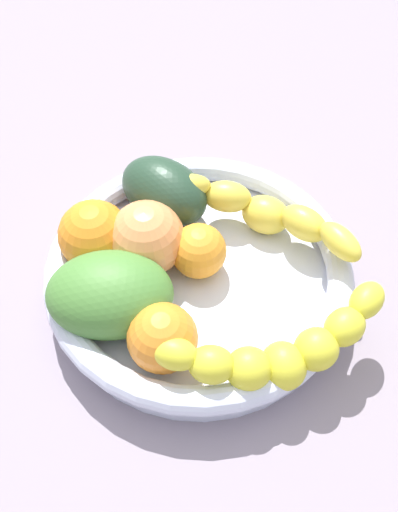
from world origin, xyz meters
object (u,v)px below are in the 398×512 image
Objects in this scene: orange_front at (201,251)px; peach_blush at (147,238)px; fruit_bowl at (199,274)px; mango_green at (110,294)px; orange_mid_right at (163,338)px; banana_draped_left at (280,351)px; avocado_dark at (164,191)px; orange_mid_left at (95,235)px; banana_draped_right at (264,212)px.

orange_front is 5.19cm from peach_blush.
orange_front reaches higher than fruit_bowl.
mango_green is 6.66cm from peach_blush.
peach_blush is at bearing 8.18° from orange_mid_right.
avocado_dark is (18.11, 9.44, 0.16)cm from banana_draped_left.
avocado_dark is (16.54, -0.12, 0.23)cm from orange_mid_right.
orange_mid_left reaches higher than banana_draped_left.
banana_draped_right reaches higher than orange_front.
fruit_bowl is at bearing -21.66° from orange_mid_right.
peach_blush reaches higher than banana_draped_left.
banana_draped_left is 20.21cm from orange_mid_left.
orange_mid_left is 0.61× the size of mango_green.
banana_draped_right reaches higher than banana_draped_left.
avocado_dark is at bearing 21.42° from fruit_bowl.
orange_front is 8.07cm from avocado_dark.
fruit_bowl is 8.76cm from banana_draped_right.
orange_mid_right is at bearing 143.78° from banana_draped_right.
banana_draped_right is 11.76cm from peach_blush.
peach_blush is 6.58cm from avocado_dark.
orange_mid_right is at bearing 158.98° from orange_front.
banana_draped_left is 9.69cm from orange_mid_right.
orange_mid_left is 0.71× the size of avocado_dark.
banana_draped_right is at bearing -1.01° from banana_draped_left.
mango_green reaches higher than fruit_bowl.
banana_draped_right reaches higher than fruit_bowl.
peach_blush is (5.89, -3.08, 0.28)cm from mango_green.
peach_blush is at bearing -27.63° from mango_green.
fruit_bowl is at bearing -62.50° from mango_green.
orange_mid_right reaches higher than fruit_bowl.
mango_green is 1.55× the size of peach_blush.
orange_mid_left is 8.62cm from avocado_dark.
avocado_dark is (5.68, -6.49, -0.19)cm from orange_mid_left.
fruit_bowl is 4.87× the size of orange_mid_right.
avocado_dark is (12.26, -4.67, -0.09)cm from mango_green.
mango_green is (-6.58, -1.81, -0.09)cm from orange_mid_left.
orange_mid_right is at bearing -171.82° from peach_blush.
orange_mid_left is at bearing 75.62° from fruit_bowl.
orange_front is 0.55× the size of avocado_dark.
orange_mid_left reaches higher than orange_mid_right.
banana_draped_right is 2.74× the size of orange_mid_left.
avocado_dark is at bearing -48.80° from orange_mid_left.
orange_front is 0.77× the size of orange_mid_left.
orange_mid_left is at bearing 52.03° from banana_draped_left.
peach_blush is at bearing 43.22° from banana_draped_left.
orange_mid_left is at bearing 80.82° from orange_front.
banana_draped_left is (-9.94, -6.24, 2.88)cm from fruit_bowl.
avocado_dark is (3.12, 9.71, 0.06)cm from banana_draped_right.
fruit_bowl is 12.09cm from banana_draped_left.
orange_mid_right reaches higher than orange_front.
orange_front is 9.93cm from orange_mid_right.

